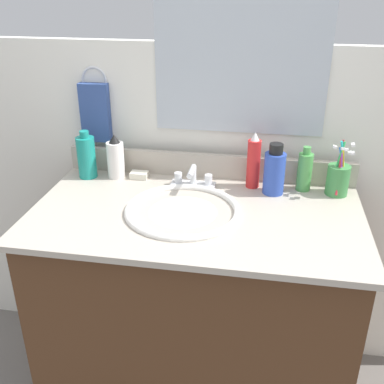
# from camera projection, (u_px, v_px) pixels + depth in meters

# --- Properties ---
(vanity_cabinet) EXTENTS (1.03, 0.55, 0.80)m
(vanity_cabinet) POSITION_uv_depth(u_px,v_px,m) (195.00, 314.00, 1.66)
(vanity_cabinet) COLOR #4C2D19
(vanity_cabinet) RESTS_ON ground_plane
(countertop) EXTENTS (1.07, 0.60, 0.02)m
(countertop) POSITION_uv_depth(u_px,v_px,m) (196.00, 215.00, 1.48)
(countertop) COLOR #B2A899
(countertop) RESTS_ON vanity_cabinet
(backsplash) EXTENTS (1.07, 0.02, 0.09)m
(backsplash) POSITION_uv_depth(u_px,v_px,m) (208.00, 166.00, 1.71)
(backsplash) COLOR #B2A899
(backsplash) RESTS_ON countertop
(back_wall) EXTENTS (2.17, 0.04, 1.30)m
(back_wall) POSITION_uv_depth(u_px,v_px,m) (210.00, 209.00, 1.86)
(back_wall) COLOR white
(back_wall) RESTS_ON ground_plane
(mirror_panel) EXTENTS (0.60, 0.01, 0.56)m
(mirror_panel) POSITION_uv_depth(u_px,v_px,m) (241.00, 53.00, 1.56)
(mirror_panel) COLOR #B2BCC6
(towel_ring) EXTENTS (0.10, 0.01, 0.10)m
(towel_ring) POSITION_uv_depth(u_px,v_px,m) (94.00, 80.00, 1.69)
(towel_ring) COLOR silver
(hand_towel) EXTENTS (0.11, 0.04, 0.22)m
(hand_towel) POSITION_uv_depth(u_px,v_px,m) (95.00, 113.00, 1.72)
(hand_towel) COLOR #334C8C
(sink_basin) EXTENTS (0.38, 0.38, 0.11)m
(sink_basin) POSITION_uv_depth(u_px,v_px,m) (183.00, 220.00, 1.49)
(sink_basin) COLOR white
(sink_basin) RESTS_ON countertop
(faucet) EXTENTS (0.16, 0.10, 0.08)m
(faucet) POSITION_uv_depth(u_px,v_px,m) (193.00, 180.00, 1.64)
(faucet) COLOR silver
(faucet) RESTS_ON countertop
(bottle_shampoo_blue) EXTENTS (0.07, 0.07, 0.18)m
(bottle_shampoo_blue) POSITION_uv_depth(u_px,v_px,m) (274.00, 171.00, 1.57)
(bottle_shampoo_blue) COLOR #2D4CB2
(bottle_shampoo_blue) RESTS_ON countertop
(bottle_toner_green) EXTENTS (0.05, 0.05, 0.16)m
(bottle_toner_green) POSITION_uv_depth(u_px,v_px,m) (305.00, 171.00, 1.60)
(bottle_toner_green) COLOR #4C9E4C
(bottle_toner_green) RESTS_ON countertop
(bottle_mouthwash_teal) EXTENTS (0.07, 0.07, 0.18)m
(bottle_mouthwash_teal) POSITION_uv_depth(u_px,v_px,m) (86.00, 157.00, 1.70)
(bottle_mouthwash_teal) COLOR teal
(bottle_mouthwash_teal) RESTS_ON countertop
(bottle_lotion_white) EXTENTS (0.06, 0.06, 0.17)m
(bottle_lotion_white) POSITION_uv_depth(u_px,v_px,m) (116.00, 158.00, 1.70)
(bottle_lotion_white) COLOR white
(bottle_lotion_white) RESTS_ON countertop
(bottle_spray_red) EXTENTS (0.05, 0.05, 0.20)m
(bottle_spray_red) POSITION_uv_depth(u_px,v_px,m) (254.00, 162.00, 1.61)
(bottle_spray_red) COLOR red
(bottle_spray_red) RESTS_ON countertop
(cup_green) EXTENTS (0.08, 0.09, 0.20)m
(cup_green) POSITION_uv_depth(u_px,v_px,m) (338.00, 179.00, 1.57)
(cup_green) COLOR #3F8C47
(cup_green) RESTS_ON countertop
(soap_bar) EXTENTS (0.06, 0.04, 0.02)m
(soap_bar) POSITION_uv_depth(u_px,v_px,m) (139.00, 175.00, 1.71)
(soap_bar) COLOR white
(soap_bar) RESTS_ON countertop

